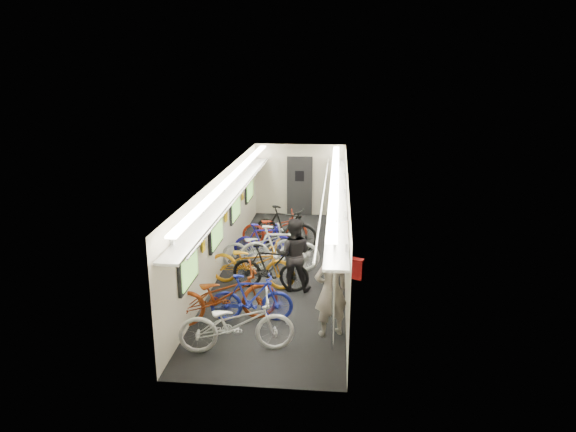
% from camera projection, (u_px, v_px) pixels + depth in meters
% --- Properties ---
extents(train_car_shell, '(10.00, 10.00, 10.00)m').
position_uv_depth(train_car_shell, '(273.00, 196.00, 13.04)').
color(train_car_shell, black).
rests_on(train_car_shell, ground).
extents(bicycle_0, '(2.11, 1.06, 1.06)m').
position_uv_depth(bicycle_0, '(236.00, 323.00, 8.88)').
color(bicycle_0, silver).
rests_on(bicycle_0, ground).
extents(bicycle_1, '(1.66, 0.62, 0.98)m').
position_uv_depth(bicycle_1, '(252.00, 298.00, 9.97)').
color(bicycle_1, '#1B25A2').
rests_on(bicycle_1, ground).
extents(bicycle_2, '(2.29, 1.45, 1.14)m').
position_uv_depth(bicycle_2, '(223.00, 295.00, 9.91)').
color(bicycle_2, maroon).
rests_on(bicycle_2, ground).
extents(bicycle_3, '(1.81, 0.71, 1.06)m').
position_uv_depth(bicycle_3, '(270.00, 267.00, 11.39)').
color(bicycle_3, black).
rests_on(bicycle_3, ground).
extents(bicycle_4, '(2.18, 1.13, 1.09)m').
position_uv_depth(bicycle_4, '(252.00, 263.00, 11.62)').
color(bicycle_4, orange).
rests_on(bicycle_4, ground).
extents(bicycle_5, '(1.99, 0.69, 1.17)m').
position_uv_depth(bicycle_5, '(280.00, 249.00, 12.43)').
color(bicycle_5, white).
rests_on(bicycle_5, ground).
extents(bicycle_6, '(2.04, 1.23, 1.01)m').
position_uv_depth(bicycle_6, '(260.00, 246.00, 12.82)').
color(bicycle_6, '#9C9DA0').
rests_on(bicycle_6, ground).
extents(bicycle_7, '(1.62, 0.67, 0.94)m').
position_uv_depth(bicycle_7, '(264.00, 241.00, 13.34)').
color(bicycle_7, navy).
rests_on(bicycle_7, ground).
extents(bicycle_8, '(1.92, 0.94, 0.97)m').
position_uv_depth(bicycle_8, '(275.00, 228.00, 14.40)').
color(bicycle_8, maroon).
rests_on(bicycle_8, ground).
extents(bicycle_9, '(1.99, 1.23, 1.16)m').
position_uv_depth(bicycle_9, '(286.00, 227.00, 14.16)').
color(bicycle_9, black).
rests_on(bicycle_9, ground).
extents(passenger_near, '(0.78, 0.67, 1.80)m').
position_uv_depth(passenger_near, '(331.00, 290.00, 9.34)').
color(passenger_near, gray).
rests_on(passenger_near, ground).
extents(passenger_mid, '(0.81, 0.64, 1.66)m').
position_uv_depth(passenger_mid, '(293.00, 254.00, 11.34)').
color(passenger_mid, black).
rests_on(passenger_mid, ground).
extents(backpack, '(0.29, 0.23, 0.38)m').
position_uv_depth(backpack, '(356.00, 269.00, 9.32)').
color(backpack, red).
rests_on(backpack, passenger_near).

